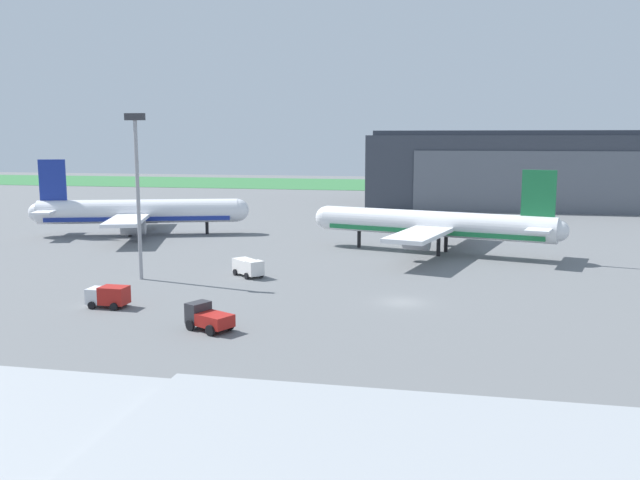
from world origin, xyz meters
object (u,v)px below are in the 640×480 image
object	(u,v)px
airliner_far_left	(140,212)
pushback_tractor	(208,317)
apron_light_mast	(137,184)
fuel_bowser	(248,267)
maintenance_hangar	(564,170)
airliner_far_right	(434,225)
baggage_tug	(108,296)

from	to	relation	value
airliner_far_left	pushback_tractor	size ratio (longest dim) A/B	7.49
apron_light_mast	fuel_bowser	bearing A→B (deg)	18.58
airliner_far_left	fuel_bowser	world-z (taller)	airliner_far_left
fuel_bowser	apron_light_mast	size ratio (longest dim) A/B	0.24
maintenance_hangar	fuel_bowser	size ratio (longest dim) A/B	19.82
maintenance_hangar	apron_light_mast	bearing A→B (deg)	-121.79
airliner_far_right	apron_light_mast	world-z (taller)	apron_light_mast
airliner_far_left	fuel_bowser	size ratio (longest dim) A/B	7.56
airliner_far_right	baggage_tug	world-z (taller)	airliner_far_right
fuel_bowser	apron_light_mast	xyz separation A→B (m)	(-12.00, -4.03, 10.17)
airliner_far_right	fuel_bowser	xyz separation A→B (m)	(-21.37, -20.95, -3.01)
airliner_far_left	apron_light_mast	xyz separation A→B (m)	(16.67, -33.71, 7.42)
airliner_far_right	fuel_bowser	bearing A→B (deg)	-135.58
fuel_bowser	baggage_tug	xyz separation A→B (m)	(-9.07, -17.04, -0.00)
pushback_tractor	maintenance_hangar	bearing A→B (deg)	68.52
airliner_far_right	maintenance_hangar	bearing A→B (deg)	69.06
fuel_bowser	maintenance_hangar	bearing A→B (deg)	62.47
baggage_tug	fuel_bowser	bearing A→B (deg)	61.97
airliner_far_left	pushback_tractor	bearing A→B (deg)	-58.43
fuel_bowser	pushback_tractor	bearing A→B (deg)	-81.35
fuel_bowser	apron_light_mast	world-z (taller)	apron_light_mast
airliner_far_left	airliner_far_right	size ratio (longest dim) A/B	0.98
airliner_far_left	baggage_tug	size ratio (longest dim) A/B	8.90
maintenance_hangar	airliner_far_left	xyz separation A→B (m)	(-78.91, -66.70, -4.76)
fuel_bowser	baggage_tug	world-z (taller)	baggage_tug
airliner_far_left	pushback_tractor	distance (m)	61.38
airliner_far_right	apron_light_mast	size ratio (longest dim) A/B	1.87
maintenance_hangar	apron_light_mast	distance (m)	118.17
pushback_tractor	apron_light_mast	xyz separation A→B (m)	(-15.43, 18.53, 10.22)
fuel_bowser	airliner_far_right	bearing A→B (deg)	44.42
maintenance_hangar	apron_light_mast	xyz separation A→B (m)	(-62.24, -100.41, 2.65)
maintenance_hangar	pushback_tractor	distance (m)	128.05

